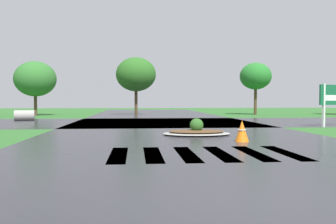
# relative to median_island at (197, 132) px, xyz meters

# --- Properties ---
(ground_plane) EXTENTS (120.00, 120.00, 0.10)m
(ground_plane) POSITION_rel_median_island_xyz_m (-0.69, -10.40, -0.19)
(ground_plane) COLOR #2D6628
(asphalt_roadway) EXTENTS (11.49, 80.00, 0.01)m
(asphalt_roadway) POSITION_rel_median_island_xyz_m (-0.69, -0.40, -0.13)
(asphalt_roadway) COLOR #2B2B30
(asphalt_roadway) RESTS_ON ground
(asphalt_cross_road) EXTENTS (90.00, 10.34, 0.01)m
(asphalt_cross_road) POSITION_rel_median_island_xyz_m (-0.69, 8.68, -0.13)
(asphalt_cross_road) COLOR #2B2B30
(asphalt_cross_road) RESTS_ON ground
(crosswalk_stripes) EXTENTS (4.95, 2.95, 0.01)m
(crosswalk_stripes) POSITION_rel_median_island_xyz_m (-0.69, -5.33, -0.13)
(crosswalk_stripes) COLOR white
(crosswalk_stripes) RESTS_ON ground
(median_island) EXTENTS (2.77, 2.01, 0.68)m
(median_island) POSITION_rel_median_island_xyz_m (0.00, 0.00, 0.00)
(median_island) COLOR #9E9B93
(median_island) RESTS_ON ground
(drainage_pipe_stack) EXTENTS (1.42, 0.94, 0.71)m
(drainage_pipe_stack) POSITION_rel_median_island_xyz_m (-10.18, 11.53, 0.22)
(drainage_pipe_stack) COLOR #9E9B93
(drainage_pipe_stack) RESTS_ON ground
(traffic_cone) EXTENTS (0.47, 0.47, 0.74)m
(traffic_cone) POSITION_rel_median_island_xyz_m (1.15, -2.60, 0.23)
(traffic_cone) COLOR orange
(traffic_cone) RESTS_ON ground
(background_treeline) EXTENTS (45.79, 5.63, 5.52)m
(background_treeline) POSITION_rel_median_island_xyz_m (-6.07, 19.43, 3.55)
(background_treeline) COLOR #4C3823
(background_treeline) RESTS_ON ground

